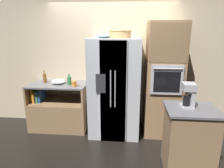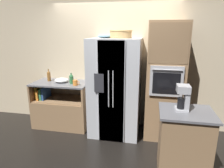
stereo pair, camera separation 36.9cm
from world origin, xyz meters
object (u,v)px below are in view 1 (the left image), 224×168
object	(u,v)px
refrigerator	(115,87)
fruit_bowl	(104,36)
wall_oven	(163,80)
coffee_maker	(190,94)
bottle_tall	(69,80)
bottle_short	(45,77)
mixing_bowl	(58,81)
mug	(74,84)
wicker_basket	(120,34)

from	to	relation	value
refrigerator	fruit_bowl	distance (m)	0.97
wall_oven	coffee_maker	distance (m)	1.08
bottle_tall	bottle_short	size ratio (longest dim) A/B	0.85
fruit_bowl	wall_oven	bearing A→B (deg)	0.36
mixing_bowl	coffee_maker	bearing A→B (deg)	-25.87
bottle_short	coffee_maker	bearing A→B (deg)	-23.94
fruit_bowl	bottle_short	bearing A→B (deg)	176.69
fruit_bowl	bottle_tall	bearing A→B (deg)	-177.26
refrigerator	bottle_tall	size ratio (longest dim) A/B	8.56
bottle_tall	mug	world-z (taller)	bottle_tall
bottle_tall	bottle_short	bearing A→B (deg)	169.10
bottle_short	mug	xyz separation A→B (m)	(0.67, -0.22, -0.06)
mug	bottle_short	bearing A→B (deg)	161.95
refrigerator	fruit_bowl	bearing A→B (deg)	162.97
coffee_maker	mixing_bowl	bearing A→B (deg)	154.13
bottle_tall	mixing_bowl	bearing A→B (deg)	165.35
wicker_basket	bottle_short	size ratio (longest dim) A/B	1.62
refrigerator	bottle_tall	bearing A→B (deg)	178.10
mixing_bowl	coffee_maker	distance (m)	2.48
mug	mixing_bowl	world-z (taller)	mug
refrigerator	coffee_maker	distance (m)	1.49
coffee_maker	mug	bearing A→B (deg)	154.06
mug	wall_oven	bearing A→B (deg)	5.25
fruit_bowl	mixing_bowl	xyz separation A→B (m)	(-0.93, 0.03, -0.88)
wicker_basket	refrigerator	bearing A→B (deg)	-148.37
refrigerator	mug	size ratio (longest dim) A/B	13.87
bottle_tall	coffee_maker	bearing A→B (deg)	-27.13
wicker_basket	bottle_short	world-z (taller)	wicker_basket
mixing_bowl	coffee_maker	xyz separation A→B (m)	(2.23, -1.08, 0.16)
bottle_short	coffee_maker	size ratio (longest dim) A/B	0.74
wall_oven	bottle_short	size ratio (longest dim) A/B	8.46
mixing_bowl	wall_oven	bearing A→B (deg)	-0.66
bottle_tall	mug	bearing A→B (deg)	-41.62
fruit_bowl	mug	size ratio (longest dim) A/B	2.07
wall_oven	mug	distance (m)	1.68
wall_oven	fruit_bowl	size ratio (longest dim) A/B	7.77
fruit_bowl	bottle_tall	xyz separation A→B (m)	(-0.69, -0.03, -0.82)
refrigerator	wall_oven	distance (m)	0.92
mixing_bowl	wicker_basket	bearing A→B (deg)	-1.81
bottle_short	bottle_tall	bearing A→B (deg)	-10.90
bottle_short	mixing_bowl	bearing A→B (deg)	-7.76
refrigerator	mixing_bowl	bearing A→B (deg)	175.31
wall_oven	bottle_tall	distance (m)	1.80
wicker_basket	coffee_maker	distance (m)	1.64
mixing_bowl	fruit_bowl	bearing A→B (deg)	-1.88
refrigerator	mug	world-z (taller)	refrigerator
wicker_basket	bottle_tall	xyz separation A→B (m)	(-0.98, -0.02, -0.87)
wall_oven	bottle_tall	world-z (taller)	wall_oven
fruit_bowl	mixing_bowl	bearing A→B (deg)	178.12
refrigerator	wall_oven	bearing A→B (deg)	4.39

